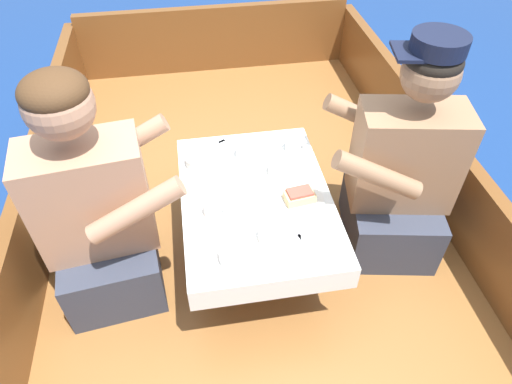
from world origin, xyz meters
TOP-DOWN VIEW (x-y plane):
  - ground_plane at (0.00, 0.00)m, footprint 60.00×60.00m
  - boat_deck at (0.00, 0.00)m, footprint 1.90×3.28m
  - gunwale_port at (-0.92, 0.00)m, footprint 0.06×3.28m
  - gunwale_starboard at (0.92, 0.00)m, footprint 0.06×3.28m
  - bow_coaming at (0.00, 1.61)m, footprint 1.78×0.06m
  - cockpit_table at (0.00, -0.09)m, footprint 0.58×0.82m
  - person_port at (-0.59, -0.13)m, footprint 0.56×0.49m
  - person_starboard at (0.59, -0.09)m, footprint 0.57×0.52m
  - plate_sandwich at (0.16, -0.15)m, footprint 0.20×0.20m
  - plate_bread at (-0.04, -0.02)m, footprint 0.20×0.20m
  - sandwich at (0.16, -0.15)m, footprint 0.12×0.09m
  - bowl_port_near at (0.03, -0.32)m, footprint 0.11×0.11m
  - bowl_starboard_near at (-0.10, -0.39)m, footprint 0.14×0.14m
  - bowl_center_far at (0.13, 0.02)m, footprint 0.12×0.12m
  - bowl_port_far at (-0.19, 0.14)m, footprint 0.14×0.14m
  - coffee_cup_port at (-0.18, -0.16)m, footprint 0.09×0.06m
  - coffee_cup_starboard at (0.21, 0.17)m, footprint 0.09×0.07m
  - coffee_cup_center at (-0.01, 0.16)m, footprint 0.10×0.07m
  - utensil_spoon_starboard at (0.10, -0.26)m, footprint 0.07×0.17m
  - utensil_spoon_port at (0.11, -0.35)m, footprint 0.05×0.17m
  - utensil_fork_port at (-0.14, 0.25)m, footprint 0.16×0.09m

SIDE VIEW (x-z plane):
  - ground_plane at x=0.00m, z-range 0.00..0.00m
  - boat_deck at x=0.00m, z-range 0.00..0.26m
  - gunwale_port at x=-0.92m, z-range 0.26..0.64m
  - gunwale_starboard at x=0.92m, z-range 0.26..0.64m
  - bow_coaming at x=0.00m, z-range 0.26..0.69m
  - cockpit_table at x=0.00m, z-range 0.40..0.76m
  - utensil_fork_port at x=-0.14m, z-range 0.62..0.63m
  - utensil_spoon_starboard at x=0.10m, z-range 0.62..0.63m
  - utensil_spoon_port at x=0.11m, z-range 0.62..0.63m
  - plate_sandwich at x=0.16m, z-range 0.62..0.63m
  - plate_bread at x=-0.04m, z-range 0.62..0.63m
  - bowl_port_near at x=0.03m, z-range 0.62..0.67m
  - bowl_starboard_near at x=-0.10m, z-range 0.62..0.67m
  - bowl_center_far at x=0.13m, z-range 0.62..0.67m
  - bowl_port_far at x=-0.19m, z-range 0.62..0.67m
  - person_starboard at x=0.59m, z-range 0.16..1.13m
  - coffee_cup_port at x=-0.18m, z-range 0.62..0.68m
  - coffee_cup_center at x=-0.01m, z-range 0.62..0.68m
  - sandwich at x=0.16m, z-range 0.63..0.68m
  - coffee_cup_starboard at x=0.21m, z-range 0.62..0.69m
  - person_port at x=-0.59m, z-range 0.17..1.14m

